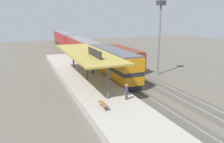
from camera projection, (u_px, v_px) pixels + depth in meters
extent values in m
plane|color=#5B564C|center=(129.00, 80.00, 33.97)|extent=(120.00, 120.00, 0.00)
cube|color=#4E4941|center=(117.00, 82.00, 33.23)|extent=(3.20, 110.00, 0.04)
cube|color=gray|center=(113.00, 82.00, 32.95)|extent=(0.10, 110.00, 0.16)
cube|color=gray|center=(122.00, 81.00, 33.48)|extent=(0.10, 110.00, 0.16)
cube|color=#4E4941|center=(144.00, 78.00, 34.93)|extent=(3.20, 110.00, 0.04)
cube|color=gray|center=(140.00, 78.00, 34.65)|extent=(0.10, 110.00, 0.16)
cube|color=gray|center=(148.00, 77.00, 35.18)|extent=(0.10, 110.00, 0.16)
cube|color=#9E998E|center=(87.00, 82.00, 31.42)|extent=(6.00, 44.00, 0.90)
cylinder|color=#47474C|center=(108.00, 82.00, 23.70)|extent=(0.28, 0.28, 3.60)
cylinder|color=#47474C|center=(87.00, 67.00, 30.87)|extent=(0.28, 0.28, 3.60)
cylinder|color=#47474C|center=(73.00, 57.00, 38.04)|extent=(0.28, 0.28, 3.60)
cube|color=#A38E3D|center=(86.00, 53.00, 30.40)|extent=(5.20, 18.00, 0.20)
cube|color=black|center=(95.00, 53.00, 27.04)|extent=(0.12, 4.80, 0.90)
cylinder|color=#333338|center=(105.00, 109.00, 20.98)|extent=(0.07, 0.07, 0.42)
cylinder|color=#333338|center=(101.00, 104.00, 22.14)|extent=(0.07, 0.07, 0.42)
cube|color=brown|center=(103.00, 104.00, 21.50)|extent=(0.44, 1.70, 0.08)
cube|color=#28282D|center=(112.00, 75.00, 34.80)|extent=(2.60, 13.60, 0.70)
cube|color=orange|center=(112.00, 62.00, 34.29)|extent=(2.90, 14.40, 3.50)
cube|color=#515156|center=(112.00, 50.00, 33.83)|extent=(2.78, 14.11, 0.24)
cube|color=#282828|center=(112.00, 64.00, 34.35)|extent=(2.93, 14.43, 0.56)
cube|color=#28282D|center=(82.00, 56.00, 50.93)|extent=(2.60, 19.20, 0.70)
cube|color=maroon|center=(82.00, 47.00, 50.44)|extent=(2.90, 20.00, 3.30)
cube|color=slate|center=(81.00, 39.00, 50.01)|extent=(2.78, 19.60, 0.24)
cube|color=#28282D|center=(64.00, 45.00, 69.57)|extent=(2.60, 19.20, 0.70)
cube|color=maroon|center=(64.00, 38.00, 69.08)|extent=(2.90, 20.00, 3.30)
cube|color=slate|center=(64.00, 33.00, 68.64)|extent=(2.78, 19.60, 0.24)
cube|color=#28282D|center=(123.00, 65.00, 41.88)|extent=(2.50, 11.20, 0.70)
cube|color=brown|center=(123.00, 56.00, 41.48)|extent=(2.80, 12.00, 2.60)
cube|color=maroon|center=(123.00, 49.00, 41.13)|extent=(2.69, 11.76, 0.24)
cylinder|color=slate|center=(159.00, 41.00, 35.87)|extent=(0.28, 0.28, 11.00)
cube|color=#333338|center=(161.00, 3.00, 34.43)|extent=(1.10, 1.10, 0.70)
cylinder|color=#23603D|center=(92.00, 71.00, 34.13)|extent=(0.16, 0.16, 0.84)
cylinder|color=#23603D|center=(94.00, 71.00, 34.19)|extent=(0.16, 0.16, 0.84)
cylinder|color=maroon|center=(93.00, 66.00, 33.98)|extent=(0.34, 0.34, 0.64)
sphere|color=tan|center=(93.00, 63.00, 33.87)|extent=(0.23, 0.23, 0.23)
cylinder|color=#4C4C51|center=(126.00, 96.00, 23.67)|extent=(0.16, 0.16, 0.84)
cylinder|color=#4C4C51|center=(127.00, 96.00, 23.73)|extent=(0.16, 0.16, 0.84)
cylinder|color=navy|center=(127.00, 89.00, 23.52)|extent=(0.34, 0.34, 0.64)
sphere|color=tan|center=(127.00, 85.00, 23.41)|extent=(0.23, 0.23, 0.23)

